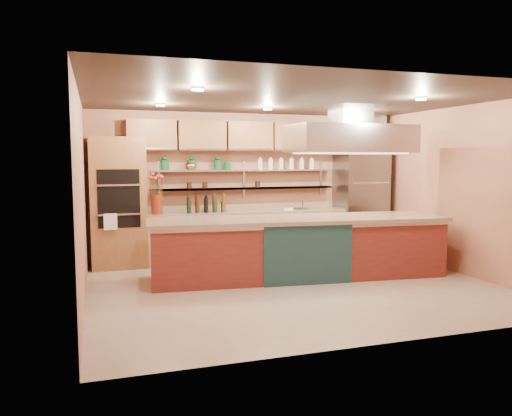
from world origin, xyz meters
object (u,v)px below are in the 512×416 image
object	(u,v)px
refrigerator	(361,201)
copper_kettle	(190,166)
kitchen_scale	(288,207)
flower_vase	(157,204)
green_canister	(227,166)
island	(299,247)

from	to	relation	value
refrigerator	copper_kettle	size ratio (longest dim) A/B	11.19
kitchen_scale	copper_kettle	xyz separation A→B (m)	(-1.88, 0.22, 0.81)
kitchen_scale	flower_vase	bearing A→B (deg)	165.11
refrigerator	copper_kettle	world-z (taller)	refrigerator
flower_vase	green_canister	bearing A→B (deg)	9.11
copper_kettle	kitchen_scale	bearing A→B (deg)	-6.67
refrigerator	flower_vase	world-z (taller)	refrigerator
refrigerator	island	bearing A→B (deg)	-141.30
island	kitchen_scale	xyz separation A→B (m)	(0.46, 1.66, 0.49)
refrigerator	green_canister	bearing A→B (deg)	175.23
kitchen_scale	island	bearing A→B (deg)	-120.32
refrigerator	green_canister	xyz separation A→B (m)	(-2.76, 0.23, 0.74)
island	green_canister	bearing A→B (deg)	116.13
island	copper_kettle	distance (m)	2.69
kitchen_scale	green_canister	world-z (taller)	green_canister
refrigerator	island	world-z (taller)	refrigerator
refrigerator	kitchen_scale	world-z (taller)	refrigerator
refrigerator	kitchen_scale	bearing A→B (deg)	179.64
refrigerator	green_canister	distance (m)	2.86
kitchen_scale	copper_kettle	world-z (taller)	copper_kettle
copper_kettle	green_canister	distance (m)	0.73
kitchen_scale	green_canister	size ratio (longest dim) A/B	1.08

